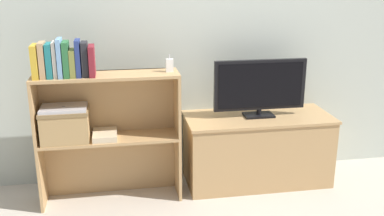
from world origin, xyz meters
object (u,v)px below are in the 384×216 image
at_px(book_maroon, 92,61).
at_px(baby_monitor, 169,65).
at_px(book_tan, 43,60).
at_px(book_charcoal, 85,59).
at_px(book_ivory, 55,60).
at_px(book_forest, 66,59).
at_px(book_navy, 78,58).
at_px(magazine_stack, 105,135).
at_px(book_skyblue, 60,58).
at_px(book_teal, 49,60).
at_px(laptop, 64,108).
at_px(book_olive, 73,63).
at_px(storage_basket_left, 65,124).
at_px(tv, 260,86).
at_px(tv_stand, 257,149).
at_px(book_mustard, 35,61).

bearing_deg(book_maroon, baby_monitor, 3.05).
relative_size(book_tan, book_charcoal, 1.03).
distance_m(book_ivory, baby_monitor, 0.74).
relative_size(book_forest, book_charcoal, 1.03).
height_order(book_forest, book_navy, book_navy).
xyz_separation_m(book_forest, baby_monitor, (0.67, 0.03, -0.07)).
bearing_deg(book_forest, book_charcoal, -0.00).
height_order(book_ivory, magazine_stack, book_ivory).
bearing_deg(book_skyblue, book_navy, 0.00).
distance_m(book_ivory, book_charcoal, 0.19).
height_order(book_teal, book_ivory, book_ivory).
bearing_deg(book_tan, book_teal, 0.00).
height_order(book_skyblue, laptop, book_skyblue).
height_order(book_tan, baby_monitor, book_tan).
height_order(book_teal, book_charcoal, book_charcoal).
xyz_separation_m(book_olive, storage_basket_left, (-0.08, 0.01, -0.41)).
distance_m(book_forest, book_charcoal, 0.12).
xyz_separation_m(book_maroon, baby_monitor, (0.51, 0.03, -0.05)).
xyz_separation_m(tv, book_skyblue, (-1.39, -0.12, 0.28)).
xyz_separation_m(book_tan, magazine_stack, (0.36, 0.02, -0.54)).
bearing_deg(tv_stand, book_teal, -175.09).
relative_size(book_forest, baby_monitor, 1.92).
relative_size(book_tan, book_navy, 0.96).
xyz_separation_m(tv_stand, book_teal, (-1.45, -0.12, 0.76)).
bearing_deg(laptop, book_ivory, -153.63).
distance_m(book_forest, magazine_stack, 0.58).
xyz_separation_m(tv_stand, book_olive, (-1.31, -0.12, 0.74)).
bearing_deg(storage_basket_left, book_charcoal, -4.30).
xyz_separation_m(book_mustard, book_ivory, (0.12, 0.00, 0.01)).
height_order(tv_stand, storage_basket_left, storage_basket_left).
height_order(tv, book_mustard, book_mustard).
bearing_deg(book_forest, book_mustard, -180.00).
height_order(book_forest, baby_monitor, book_forest).
relative_size(book_mustard, book_navy, 0.90).
relative_size(tv, book_maroon, 3.48).
distance_m(book_tan, book_maroon, 0.31).
bearing_deg(magazine_stack, laptop, -178.89).
height_order(book_maroon, laptop, book_maroon).
bearing_deg(tv_stand, laptop, -175.38).
relative_size(book_teal, storage_basket_left, 0.69).
relative_size(tv_stand, book_mustard, 5.16).
height_order(storage_basket_left, magazine_stack, storage_basket_left).
bearing_deg(book_ivory, book_olive, 0.00).
height_order(tv_stand, book_charcoal, book_charcoal).
distance_m(tv, magazine_stack, 1.17).
xyz_separation_m(book_mustard, book_olive, (0.23, 0.00, -0.02)).
bearing_deg(book_navy, book_charcoal, 0.00).
distance_m(book_skyblue, book_forest, 0.04).
relative_size(tv, magazine_stack, 3.09).
distance_m(book_mustard, book_forest, 0.19).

